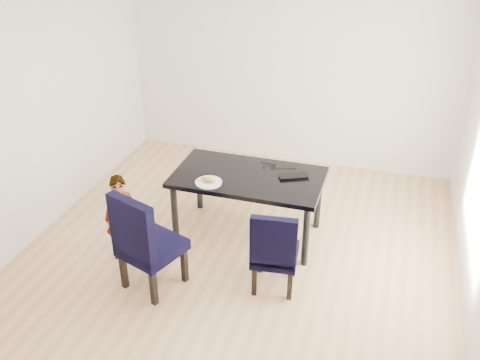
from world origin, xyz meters
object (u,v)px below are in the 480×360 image
(chair_left, at_px, (152,239))
(laptop, at_px, (293,174))
(plate, at_px, (209,182))
(dining_table, at_px, (248,205))
(chair_right, at_px, (275,248))
(child, at_px, (122,218))

(chair_left, distance_m, laptop, 1.67)
(plate, bearing_deg, dining_table, 39.22)
(chair_right, relative_size, laptop, 2.84)
(chair_right, relative_size, child, 0.93)
(child, height_order, laptop, child)
(chair_left, xyz_separation_m, chair_right, (1.13, 0.33, -0.09))
(laptop, bearing_deg, chair_right, 67.24)
(chair_right, height_order, laptop, chair_right)
(dining_table, bearing_deg, child, -144.62)
(child, bearing_deg, chair_right, -18.15)
(chair_left, relative_size, chair_right, 1.19)
(chair_left, xyz_separation_m, child, (-0.49, 0.32, -0.05))
(plate, height_order, laptop, laptop)
(dining_table, relative_size, laptop, 5.08)
(chair_right, xyz_separation_m, child, (-1.62, -0.01, 0.03))
(chair_left, xyz_separation_m, laptop, (1.08, 1.25, 0.23))
(dining_table, xyz_separation_m, child, (-1.12, -0.79, 0.10))
(chair_right, bearing_deg, dining_table, 116.00)
(laptop, bearing_deg, chair_left, 23.68)
(dining_table, height_order, chair_left, chair_left)
(dining_table, relative_size, chair_left, 1.50)
(plate, relative_size, laptop, 0.90)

